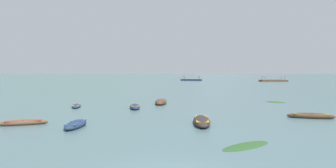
# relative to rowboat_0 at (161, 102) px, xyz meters

# --- Properties ---
(ground_plane) EXTENTS (6000.00, 6000.00, 0.00)m
(ground_plane) POSITION_rel_rowboat_0_xyz_m (0.30, 1475.64, -0.21)
(ground_plane) COLOR slate
(mountain_2) EXTENTS (1759.31, 1759.31, 562.75)m
(mountain_2) POSITION_rel_rowboat_0_xyz_m (-554.97, 1847.97, 281.16)
(mountain_2) COLOR #56665B
(mountain_2) RESTS_ON ground
(mountain_3) EXTENTS (767.55, 767.55, 249.33)m
(mountain_3) POSITION_rel_rowboat_0_xyz_m (304.83, 1887.36, 124.45)
(mountain_3) COLOR slate
(mountain_3) RESTS_ON ground
(mountain_4) EXTENTS (1072.11, 1072.11, 329.38)m
(mountain_4) POSITION_rel_rowboat_0_xyz_m (974.88, 1620.99, 164.48)
(mountain_4) COLOR #4C5B56
(mountain_4) RESTS_ON ground
(rowboat_0) EXTENTS (1.65, 4.50, 0.67)m
(rowboat_0) POSITION_rel_rowboat_0_xyz_m (0.00, 0.00, 0.00)
(rowboat_0) COLOR brown
(rowboat_0) RESTS_ON ground
(rowboat_1) EXTENTS (3.68, 2.03, 0.51)m
(rowboat_1) POSITION_rel_rowboat_0_xyz_m (11.71, -11.15, -0.05)
(rowboat_1) COLOR #4C3323
(rowboat_1) RESTS_ON ground
(rowboat_2) EXTENTS (3.24, 1.74, 0.45)m
(rowboat_2) POSITION_rel_rowboat_0_xyz_m (-9.33, -13.74, -0.07)
(rowboat_2) COLOR brown
(rowboat_2) RESTS_ON ground
(rowboat_3) EXTENTS (1.34, 3.42, 0.55)m
(rowboat_3) POSITION_rel_rowboat_0_xyz_m (-2.58, -4.55, -0.04)
(rowboat_3) COLOR navy
(rowboat_3) RESTS_ON ground
(rowboat_4) EXTENTS (1.19, 3.25, 0.51)m
(rowboat_4) POSITION_rel_rowboat_0_xyz_m (-5.53, -14.68, -0.05)
(rowboat_4) COLOR navy
(rowboat_4) RESTS_ON ground
(rowboat_5) EXTENTS (1.52, 3.38, 0.40)m
(rowboat_5) POSITION_rel_rowboat_0_xyz_m (-8.73, -3.22, -0.08)
(rowboat_5) COLOR navy
(rowboat_5) RESTS_ON ground
(rowboat_6) EXTENTS (1.54, 4.63, 0.58)m
(rowboat_6) POSITION_rel_rowboat_0_xyz_m (2.83, -13.56, -0.03)
(rowboat_6) COLOR #2D2826
(rowboat_6) RESTS_ON ground
(ferry_0) EXTENTS (11.18, 4.99, 2.54)m
(ferry_0) POSITION_rel_rowboat_0_xyz_m (46.80, 89.10, 0.24)
(ferry_0) COLOR brown
(ferry_0) RESTS_ON ground
(ferry_1) EXTENTS (9.94, 6.19, 2.54)m
(ferry_1) POSITION_rel_rowboat_0_xyz_m (13.94, 103.15, 0.24)
(ferry_1) COLOR navy
(ferry_1) RESTS_ON ground
(weed_patch_1) EXTENTS (3.21, 2.77, 0.14)m
(weed_patch_1) POSITION_rel_rowboat_0_xyz_m (4.10, -19.98, -0.21)
(weed_patch_1) COLOR #2D5628
(weed_patch_1) RESTS_ON ground
(weed_patch_2) EXTENTS (2.78, 3.19, 0.14)m
(weed_patch_2) POSITION_rel_rowboat_0_xyz_m (13.81, 1.43, -0.21)
(weed_patch_2) COLOR #2D5628
(weed_patch_2) RESTS_ON ground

